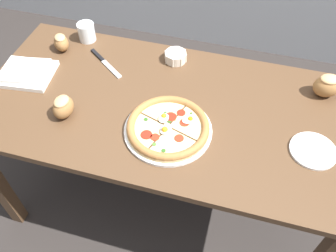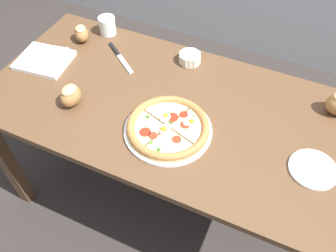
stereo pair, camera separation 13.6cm
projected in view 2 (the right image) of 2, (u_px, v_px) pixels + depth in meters
The scene contains 10 objects.
ground_plane at pixel (168, 196), 2.05m from camera, with size 12.00×12.00×0.00m, color #2D2826.
dining_table at pixel (169, 120), 1.55m from camera, with size 1.56×0.78×0.76m.
pizza at pixel (168, 128), 1.37m from camera, with size 0.34×0.34×0.05m.
ramekin_bowl at pixel (190, 58), 1.63m from camera, with size 0.11×0.11×0.05m.
napkin_folded at pixel (44, 59), 1.64m from camera, with size 0.25×0.22×0.04m.
bread_piece_mid at pixel (81, 33), 1.72m from camera, with size 0.11×0.11×0.08m.
bread_piece_far at pixel (71, 95), 1.44m from camera, with size 0.08×0.10×0.09m.
knife_main at pixel (120, 57), 1.67m from camera, with size 0.21×0.16×0.01m.
water_glass at pixel (107, 26), 1.77m from camera, with size 0.08×0.08×0.09m.
side_saucer at pixel (313, 169), 1.26m from camera, with size 0.17×0.17×0.01m.
Camera 2 is at (0.42, -0.93, 1.83)m, focal length 38.00 mm.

